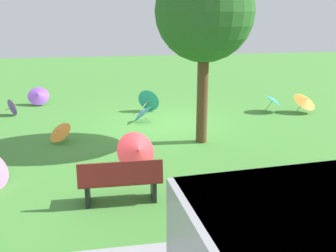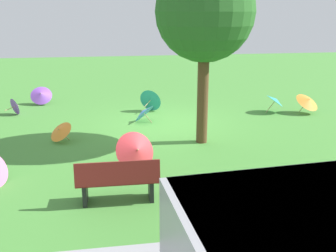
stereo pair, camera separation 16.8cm
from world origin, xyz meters
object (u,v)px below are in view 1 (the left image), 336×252
object	(u,v)px
parasol_purple_0	(14,107)
parasol_orange_1	(306,100)
parasol_orange_0	(59,131)
parasol_teal_1	(149,100)
parasol_purple_3	(38,95)
parasol_blue_1	(142,112)
shade_tree	(205,13)
parasol_red_1	(137,151)
parasol_teal_2	(273,100)
park_bench	(121,181)

from	to	relation	value
parasol_purple_0	parasol_orange_1	xyz separation A→B (m)	(-10.43, 1.53, 0.16)
parasol_purple_0	parasol_orange_0	xyz separation A→B (m)	(-1.90, 3.39, 0.04)
parasol_purple_0	parasol_teal_1	bearing A→B (deg)	177.17
parasol_purple_3	parasol_blue_1	world-z (taller)	parasol_purple_3
parasol_teal_1	parasol_orange_1	xyz separation A→B (m)	(-5.57, 1.29, 0.05)
parasol_teal_1	parasol_purple_3	xyz separation A→B (m)	(4.20, -1.60, -0.00)
shade_tree	parasol_red_1	distance (m)	4.01
parasol_orange_0	parasol_orange_1	world-z (taller)	parasol_orange_1
parasol_teal_2	parasol_orange_0	bearing A→B (deg)	16.41
parasol_purple_3	parasol_blue_1	xyz separation A→B (m)	(-3.76, 3.02, -0.09)
parasol_purple_0	parasol_teal_1	size ratio (longest dim) A/B	0.72
park_bench	parasol_red_1	xyz separation A→B (m)	(-0.48, -1.60, -0.01)
parasol_red_1	parasol_purple_3	size ratio (longest dim) A/B	1.26
park_bench	shade_tree	world-z (taller)	shade_tree
shade_tree	parasol_purple_0	world-z (taller)	shade_tree
park_bench	parasol_orange_1	bearing A→B (deg)	-141.02
parasol_red_1	parasol_purple_3	xyz separation A→B (m)	(3.24, -6.96, -0.04)
park_bench	parasol_red_1	distance (m)	1.67
parasol_red_1	parasol_orange_1	world-z (taller)	parasol_red_1
parasol_orange_0	parasol_teal_2	xyz separation A→B (m)	(-7.43, -2.19, 0.12)
shade_tree	parasol_blue_1	size ratio (longest dim) A/B	4.90
park_bench	parasol_blue_1	size ratio (longest dim) A/B	1.61
park_bench	parasol_purple_0	distance (m)	7.97
parasol_teal_1	parasol_red_1	size ratio (longest dim) A/B	0.80
shade_tree	parasol_purple_0	bearing A→B (deg)	-34.07
parasol_purple_0	parasol_blue_1	distance (m)	4.72
shade_tree	parasol_teal_2	world-z (taller)	shade_tree
parasol_purple_3	parasol_orange_1	size ratio (longest dim) A/B	0.78
parasol_orange_1	parasol_blue_1	xyz separation A→B (m)	(6.00, 0.13, -0.15)
shade_tree	parasol_teal_2	size ratio (longest dim) A/B	6.17
parasol_purple_0	parasol_red_1	distance (m)	6.83
parasol_purple_0	parasol_orange_0	bearing A→B (deg)	119.29
shade_tree	parasol_purple_0	size ratio (longest dim) A/B	7.63
parasol_purple_0	parasol_purple_3	world-z (taller)	parasol_purple_3
parasol_teal_1	parasol_teal_2	world-z (taller)	parasol_teal_1
parasol_blue_1	shade_tree	bearing A→B (deg)	122.10
parasol_purple_0	parasol_red_1	size ratio (longest dim) A/B	0.57
parasol_purple_3	parasol_blue_1	size ratio (longest dim) A/B	0.89
parasol_blue_1	parasol_red_1	bearing A→B (deg)	82.38
parasol_teal_1	parasol_orange_1	bearing A→B (deg)	166.95
parasol_purple_0	park_bench	bearing A→B (deg)	115.41
parasol_teal_2	parasol_purple_3	distance (m)	9.05
parasol_teal_1	parasol_purple_0	bearing A→B (deg)	-2.83
park_bench	parasol_purple_0	size ratio (longest dim) A/B	2.51
parasol_teal_2	shade_tree	bearing A→B (deg)	38.72
parasol_red_1	parasol_purple_3	world-z (taller)	parasol_red_1
parasol_teal_1	parasol_red_1	bearing A→B (deg)	79.83
shade_tree	parasol_purple_3	xyz separation A→B (m)	(5.22, -5.34, -3.12)
parasol_teal_2	parasol_orange_1	size ratio (longest dim) A/B	0.70
parasol_purple_0	parasol_blue_1	xyz separation A→B (m)	(-4.42, 1.66, 0.02)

